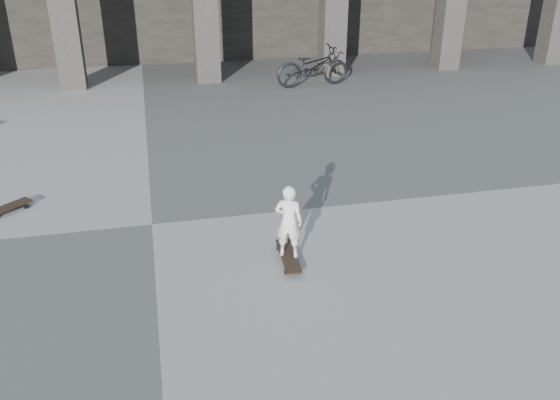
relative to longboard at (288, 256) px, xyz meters
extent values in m
plane|color=#484846|center=(-1.71, 1.44, -0.07)|extent=(90.00, 90.00, 0.00)
cube|color=#2C2925|center=(-3.50, 9.94, 1.93)|extent=(0.65, 0.65, 4.00)
cube|color=#2C2925|center=(0.07, 9.94, 1.93)|extent=(0.65, 0.65, 4.00)
cube|color=#2C2925|center=(3.65, 9.94, 1.93)|extent=(0.65, 0.65, 4.00)
cube|color=black|center=(0.00, 0.00, 0.01)|extent=(0.25, 0.89, 0.02)
cube|color=#B2B2B7|center=(0.02, 0.31, -0.03)|extent=(0.18, 0.06, 0.03)
cube|color=#B2B2B7|center=(-0.02, -0.31, -0.03)|extent=(0.18, 0.06, 0.03)
cylinder|color=black|center=(-0.07, 0.31, -0.04)|extent=(0.03, 0.07, 0.06)
cylinder|color=black|center=(0.11, 0.30, -0.04)|extent=(0.03, 0.07, 0.06)
cylinder|color=black|center=(-0.11, -0.30, -0.04)|extent=(0.03, 0.07, 0.06)
cylinder|color=black|center=(0.07, -0.31, -0.04)|extent=(0.03, 0.07, 0.06)
cube|color=black|center=(-3.88, 2.28, 0.02)|extent=(0.78, 0.73, 0.02)
cube|color=#B2B2B7|center=(-3.66, 2.48, -0.02)|extent=(0.17, 0.18, 0.03)
cylinder|color=black|center=(-3.72, 2.55, -0.03)|extent=(0.08, 0.07, 0.08)
cylinder|color=black|center=(-3.59, 2.41, -0.03)|extent=(0.08, 0.07, 0.08)
imported|color=silver|center=(0.00, 0.00, 0.51)|extent=(0.42, 0.36, 0.98)
imported|color=black|center=(2.74, 8.74, 0.46)|extent=(2.07, 0.92, 1.05)
camera|label=1|loc=(-1.57, -6.47, 3.94)|focal=38.00mm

